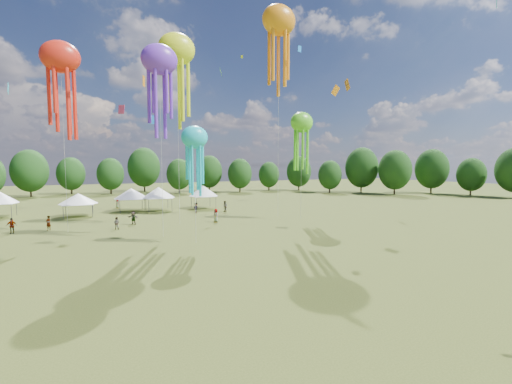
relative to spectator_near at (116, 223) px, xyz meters
name	(u,v)px	position (x,y,z in m)	size (l,w,h in m)	color
spectator_near	(116,223)	(0.00, 0.00, 0.00)	(0.75, 0.59, 1.55)	gray
spectators_far	(155,213)	(5.62, 6.66, 0.14)	(29.95, 23.82, 1.93)	gray
festival_tents	(123,194)	(1.86, 16.33, 2.32)	(36.73, 9.19, 4.26)	#47474C
show_kites	(211,69)	(12.23, -1.13, 20.04)	(34.88, 15.56, 32.30)	#742FD4
treeline	(120,173)	(1.93, 25.41, 5.77)	(201.57, 95.24, 13.43)	#38281C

